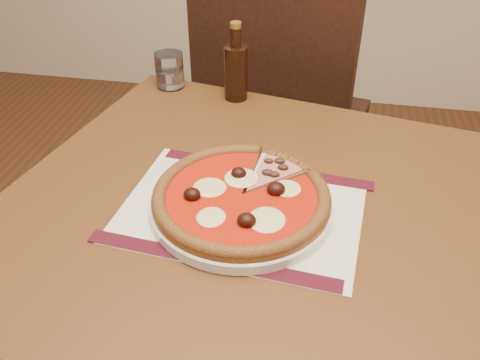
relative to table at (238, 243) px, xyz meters
name	(u,v)px	position (x,y,z in m)	size (l,w,h in m)	color
table	(238,243)	(0.00, 0.00, 0.00)	(0.94, 0.94, 0.75)	brown
chair_far	(280,113)	(0.00, 0.70, -0.10)	(0.54, 0.54, 0.96)	black
placemat	(241,210)	(0.01, -0.03, 0.10)	(0.40, 0.28, 0.00)	beige
plate	(241,205)	(0.01, -0.03, 0.11)	(0.30, 0.30, 0.02)	white
pizza	(241,196)	(0.01, -0.03, 0.13)	(0.30, 0.30, 0.04)	#9B5725
ham_slice	(281,174)	(0.07, 0.05, 0.13)	(0.10, 0.14, 0.02)	#9B5725
water_glass	(170,70)	(-0.25, 0.41, 0.14)	(0.07, 0.07, 0.08)	white
bottle	(236,70)	(-0.08, 0.38, 0.17)	(0.05, 0.05, 0.18)	#32190C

